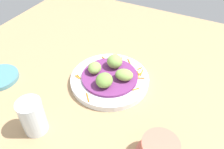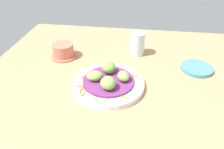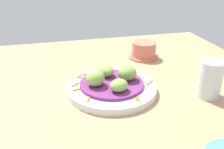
% 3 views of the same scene
% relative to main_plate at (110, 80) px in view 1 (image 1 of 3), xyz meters
% --- Properties ---
extents(table_surface, '(1.10, 1.10, 0.02)m').
position_rel_main_plate_xyz_m(table_surface, '(0.02, 0.05, -0.02)').
color(table_surface, tan).
rests_on(table_surface, ground).
extents(main_plate, '(0.25, 0.25, 0.02)m').
position_rel_main_plate_xyz_m(main_plate, '(0.00, 0.00, 0.00)').
color(main_plate, silver).
rests_on(main_plate, table_surface).
extents(cabbage_bed, '(0.18, 0.18, 0.01)m').
position_rel_main_plate_xyz_m(cabbage_bed, '(0.00, -0.00, 0.01)').
color(cabbage_bed, '#702D6B').
rests_on(cabbage_bed, main_plate).
extents(carrot_garnish, '(0.23, 0.21, 0.00)m').
position_rel_main_plate_xyz_m(carrot_garnish, '(0.03, -0.02, 0.01)').
color(carrot_garnish, orange).
rests_on(carrot_garnish, main_plate).
extents(guac_scoop_left, '(0.06, 0.06, 0.03)m').
position_rel_main_plate_xyz_m(guac_scoop_left, '(-0.01, 0.05, 0.03)').
color(guac_scoop_left, '#84A851').
rests_on(guac_scoop_left, cabbage_bed).
extents(guac_scoop_center, '(0.06, 0.05, 0.04)m').
position_rel_main_plate_xyz_m(guac_scoop_center, '(-0.05, -0.01, 0.04)').
color(guac_scoop_center, '#759E47').
rests_on(guac_scoop_center, cabbage_bed).
extents(guac_scoop_right, '(0.06, 0.06, 0.03)m').
position_rel_main_plate_xyz_m(guac_scoop_right, '(0.01, -0.05, 0.03)').
color(guac_scoop_right, '#84A851').
rests_on(guac_scoop_right, cabbage_bed).
extents(guac_scoop_back, '(0.07, 0.07, 0.04)m').
position_rel_main_plate_xyz_m(guac_scoop_back, '(0.05, 0.01, 0.04)').
color(guac_scoop_back, '#84A851').
rests_on(guac_scoop_back, cabbage_bed).
extents(water_glass, '(0.06, 0.06, 0.10)m').
position_rel_main_plate_xyz_m(water_glass, '(-0.25, 0.09, 0.04)').
color(water_glass, silver).
rests_on(water_glass, table_surface).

